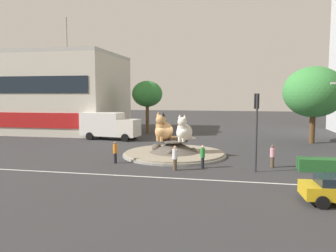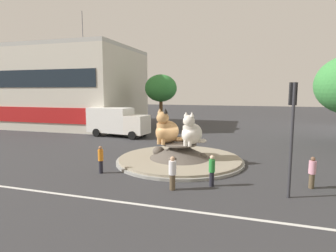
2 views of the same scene
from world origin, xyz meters
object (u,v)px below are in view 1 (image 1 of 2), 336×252
Objects in this scene: cat_statue_white at (184,131)px; pedestrian_green_shirt at (203,156)px; shophouse_block at (42,93)px; pedestrian_orange_shirt at (115,152)px; pedestrian_white_shirt at (175,158)px; delivery_box_truck at (109,125)px; traffic_light_mast at (257,118)px; broadleaf_tree_behind_island at (314,92)px; pedestrian_pink_shirt at (272,156)px; second_tree_near_tower at (147,94)px; cat_statue_calico at (164,130)px.

pedestrian_green_shirt is (2.04, -4.19, -1.31)m from cat_statue_white.
shophouse_block reaches higher than pedestrian_green_shirt.
pedestrian_orange_shirt is 1.02× the size of pedestrian_green_shirt.
pedestrian_white_shirt reaches higher than pedestrian_orange_shirt.
traffic_light_mast is at bearing -33.01° from delivery_box_truck.
broadleaf_tree_behind_island is 5.01× the size of pedestrian_pink_shirt.
cat_statue_white is 7.55m from traffic_light_mast.
delivery_box_truck is at bearing -175.98° from broadleaf_tree_behind_island.
pedestrian_pink_shirt is 21.36m from delivery_box_truck.
delivery_box_truck reaches higher than pedestrian_pink_shirt.
broadleaf_tree_behind_island reaches higher than second_tree_near_tower.
broadleaf_tree_behind_island reaches higher than pedestrian_pink_shirt.
pedestrian_pink_shirt is (30.81, -19.16, -4.66)m from shophouse_block.
pedestrian_pink_shirt is at bearing -27.39° from delivery_box_truck.
second_tree_near_tower is at bearing -106.00° from pedestrian_white_shirt.
pedestrian_green_shirt is 5.18m from pedestrian_pink_shirt.
cat_statue_white is (1.84, -0.09, -0.07)m from cat_statue_calico.
second_tree_near_tower is (-20.20, 5.07, -0.23)m from broadleaf_tree_behind_island.
pedestrian_white_shirt is (7.77, -21.10, -4.48)m from second_tree_near_tower.
pedestrian_green_shirt is at bearing -125.44° from broadleaf_tree_behind_island.
delivery_box_truck is (-2.98, -6.70, -3.69)m from second_tree_near_tower.
broadleaf_tree_behind_island is at bearing 141.92° from cat_statue_white.
second_tree_near_tower is at bearing -53.71° from pedestrian_green_shirt.
delivery_box_truck is at bearing -89.48° from pedestrian_white_shirt.
cat_statue_calico is 9.53m from pedestrian_pink_shirt.
cat_statue_calico is 1.49× the size of pedestrian_white_shirt.
shophouse_block is 33.18m from pedestrian_green_shirt.
pedestrian_white_shirt is at bearing 36.64° from cat_statue_calico.
traffic_light_mast is at bearing -75.70° from pedestrian_pink_shirt.
second_tree_near_tower reaches higher than delivery_box_truck.
delivery_box_truck is at bearing -161.32° from pedestrian_pink_shirt.
pedestrian_pink_shirt is at bearing -101.83° from pedestrian_orange_shirt.
pedestrian_pink_shirt is at bearing -45.96° from traffic_light_mast.
delivery_box_truck is at bearing -113.96° from second_tree_near_tower.
pedestrian_white_shirt is (23.92, -21.55, -4.63)m from shophouse_block.
traffic_light_mast is at bearing -110.06° from pedestrian_orange_shirt.
pedestrian_orange_shirt is (-17.47, -14.56, -4.71)m from broadleaf_tree_behind_island.
cat_statue_white is at bearing -124.14° from pedestrian_white_shirt.
traffic_light_mast is 0.76× the size of second_tree_near_tower.
shophouse_block is 16.16m from second_tree_near_tower.
cat_statue_white is at bearing -53.48° from pedestrian_green_shirt.
cat_statue_white is 1.40× the size of pedestrian_green_shirt.
broadleaf_tree_behind_island reaches higher than pedestrian_orange_shirt.
pedestrian_pink_shirt is (7.08, -2.96, -1.33)m from cat_statue_white.
shophouse_block reaches higher than cat_statue_white.
delivery_box_truck is (-5.71, 12.93, 0.79)m from pedestrian_orange_shirt.
shophouse_block reaches higher than traffic_light_mast.
cat_statue_calico reaches higher than pedestrian_green_shirt.
pedestrian_orange_shirt is at bearing -82.09° from second_tree_near_tower.
second_tree_near_tower is at bearing -142.63° from cat_statue_white.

